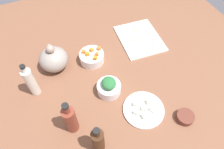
# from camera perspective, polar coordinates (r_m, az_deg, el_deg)

# --- Properties ---
(tabletop) EXTENTS (1.90, 1.90, 0.03)m
(tabletop) POSITION_cam_1_polar(r_m,az_deg,el_deg) (1.14, 0.00, -1.93)
(tabletop) COLOR brown
(tabletop) RESTS_ON ground
(cutting_board) EXTENTS (0.32, 0.27, 0.01)m
(cutting_board) POSITION_cam_1_polar(r_m,az_deg,el_deg) (1.34, 7.69, 9.89)
(cutting_board) COLOR white
(cutting_board) RESTS_ON tabletop
(plate_tofu) EXTENTS (0.20, 0.20, 0.01)m
(plate_tofu) POSITION_cam_1_polar(r_m,az_deg,el_deg) (1.04, 8.74, -9.61)
(plate_tofu) COLOR white
(plate_tofu) RESTS_ON tabletop
(bowl_greens) EXTENTS (0.12, 0.12, 0.06)m
(bowl_greens) POSITION_cam_1_polar(r_m,az_deg,el_deg) (1.06, -0.86, -3.86)
(bowl_greens) COLOR white
(bowl_greens) RESTS_ON tabletop
(bowl_carrots) EXTENTS (0.14, 0.14, 0.06)m
(bowl_carrots) POSITION_cam_1_polar(r_m,az_deg,el_deg) (1.19, -5.62, 4.76)
(bowl_carrots) COLOR white
(bowl_carrots) RESTS_ON tabletop
(bowl_small_side) EXTENTS (0.08, 0.08, 0.03)m
(bowl_small_side) POSITION_cam_1_polar(r_m,az_deg,el_deg) (1.06, 19.63, -11.06)
(bowl_small_side) COLOR brown
(bowl_small_side) RESTS_ON tabletop
(teapot) EXTENTS (0.18, 0.16, 0.17)m
(teapot) POSITION_cam_1_polar(r_m,az_deg,el_deg) (1.18, -15.92, 4.20)
(teapot) COLOR gray
(teapot) RESTS_ON tabletop
(bottle_0) EXTENTS (0.06, 0.06, 0.22)m
(bottle_0) POSITION_cam_1_polar(r_m,az_deg,el_deg) (0.93, -11.53, -12.06)
(bottle_0) COLOR brown
(bottle_0) RESTS_ON tabletop
(bottle_1) EXTENTS (0.05, 0.05, 0.20)m
(bottle_1) POSITION_cam_1_polar(r_m,az_deg,el_deg) (0.89, -3.90, -17.84)
(bottle_1) COLOR #432614
(bottle_1) RESTS_ON tabletop
(bottle_2) EXTENTS (0.05, 0.05, 0.22)m
(bottle_2) POSITION_cam_1_polar(r_m,az_deg,el_deg) (1.08, -21.60, -1.88)
(bottle_2) COLOR silver
(bottle_2) RESTS_ON tabletop
(carrot_cube_0) EXTENTS (0.03, 0.03, 0.02)m
(carrot_cube_0) POSITION_cam_1_polar(r_m,az_deg,el_deg) (1.17, -7.89, 6.29)
(carrot_cube_0) COLOR orange
(carrot_cube_0) RESTS_ON bowl_carrots
(carrot_cube_1) EXTENTS (0.03, 0.03, 0.02)m
(carrot_cube_1) POSITION_cam_1_polar(r_m,az_deg,el_deg) (1.14, -4.67, 4.56)
(carrot_cube_1) COLOR orange
(carrot_cube_1) RESTS_ON bowl_carrots
(carrot_cube_2) EXTENTS (0.02, 0.02, 0.02)m
(carrot_cube_2) POSITION_cam_1_polar(r_m,az_deg,el_deg) (1.16, -6.82, 5.66)
(carrot_cube_2) COLOR orange
(carrot_cube_2) RESTS_ON bowl_carrots
(carrot_cube_3) EXTENTS (0.02, 0.02, 0.02)m
(carrot_cube_3) POSITION_cam_1_polar(r_m,az_deg,el_deg) (1.18, -5.70, 6.81)
(carrot_cube_3) COLOR orange
(carrot_cube_3) RESTS_ON bowl_carrots
(carrot_cube_4) EXTENTS (0.02, 0.02, 0.02)m
(carrot_cube_4) POSITION_cam_1_polar(r_m,az_deg,el_deg) (1.15, -4.22, 5.67)
(carrot_cube_4) COLOR orange
(carrot_cube_4) RESTS_ON bowl_carrots
(carrot_cube_5) EXTENTS (0.02, 0.02, 0.02)m
(carrot_cube_5) POSITION_cam_1_polar(r_m,az_deg,el_deg) (1.18, -3.82, 7.20)
(carrot_cube_5) COLOR orange
(carrot_cube_5) RESTS_ON bowl_carrots
(chopped_greens_mound) EXTENTS (0.09, 0.08, 0.04)m
(chopped_greens_mound) POSITION_cam_1_polar(r_m,az_deg,el_deg) (1.02, -0.89, -2.40)
(chopped_greens_mound) COLOR #2C7239
(chopped_greens_mound) RESTS_ON bowl_greens
(tofu_cube_0) EXTENTS (0.03, 0.03, 0.02)m
(tofu_cube_0) POSITION_cam_1_polar(r_m,az_deg,el_deg) (1.03, 6.54, -8.16)
(tofu_cube_0) COLOR white
(tofu_cube_0) RESTS_ON plate_tofu
(tofu_cube_1) EXTENTS (0.03, 0.03, 0.02)m
(tofu_cube_1) POSITION_cam_1_polar(r_m,az_deg,el_deg) (1.04, 10.20, -7.49)
(tofu_cube_1) COLOR #F0F2CD
(tofu_cube_1) RESTS_ON plate_tofu
(tofu_cube_2) EXTENTS (0.03, 0.03, 0.02)m
(tofu_cube_2) POSITION_cam_1_polar(r_m,az_deg,el_deg) (1.02, 8.81, -9.35)
(tofu_cube_2) COLOR white
(tofu_cube_2) RESTS_ON plate_tofu
(tofu_cube_3) EXTENTS (0.03, 0.03, 0.02)m
(tofu_cube_3) POSITION_cam_1_polar(r_m,az_deg,el_deg) (1.03, 11.22, -9.53)
(tofu_cube_3) COLOR white
(tofu_cube_3) RESTS_ON plate_tofu
(tofu_cube_4) EXTENTS (0.02, 0.02, 0.02)m
(tofu_cube_4) POSITION_cam_1_polar(r_m,az_deg,el_deg) (1.01, 8.82, -11.27)
(tofu_cube_4) COLOR silver
(tofu_cube_4) RESTS_ON plate_tofu
(tofu_cube_5) EXTENTS (0.03, 0.03, 0.02)m
(tofu_cube_5) POSITION_cam_1_polar(r_m,az_deg,el_deg) (1.01, 6.71, -10.37)
(tofu_cube_5) COLOR white
(tofu_cube_5) RESTS_ON plate_tofu
(dumpling_0) EXTENTS (0.06, 0.06, 0.03)m
(dumpling_0) POSITION_cam_1_polar(r_m,az_deg,el_deg) (1.40, 9.53, 13.00)
(dumpling_0) COLOR beige
(dumpling_0) RESTS_ON cutting_board
(dumpling_1) EXTENTS (0.05, 0.05, 0.03)m
(dumpling_1) POSITION_cam_1_polar(r_m,az_deg,el_deg) (1.30, 11.61, 8.40)
(dumpling_1) COLOR beige
(dumpling_1) RESTS_ON cutting_board
(dumpling_2) EXTENTS (0.07, 0.07, 0.03)m
(dumpling_2) POSITION_cam_1_polar(r_m,az_deg,el_deg) (1.31, 6.58, 9.88)
(dumpling_2) COLOR beige
(dumpling_2) RESTS_ON cutting_board
(dumpling_3) EXTENTS (0.06, 0.05, 0.03)m
(dumpling_3) POSITION_cam_1_polar(r_m,az_deg,el_deg) (1.38, 6.58, 12.70)
(dumpling_3) COLOR beige
(dumpling_3) RESTS_ON cutting_board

